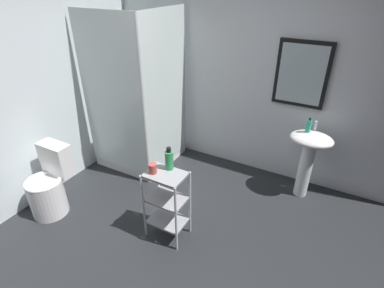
% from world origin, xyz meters
% --- Properties ---
extents(ground_plane, '(4.20, 4.20, 0.02)m').
position_xyz_m(ground_plane, '(0.00, 0.00, -0.01)').
color(ground_plane, '#242629').
extents(wall_back, '(4.20, 0.14, 2.50)m').
position_xyz_m(wall_back, '(0.01, 1.85, 1.25)').
color(wall_back, silver).
rests_on(wall_back, ground_plane).
extents(wall_left, '(0.10, 4.20, 2.50)m').
position_xyz_m(wall_left, '(-1.85, 0.00, 1.25)').
color(wall_left, silver).
rests_on(wall_left, ground_plane).
extents(shower_stall, '(0.92, 0.92, 2.00)m').
position_xyz_m(shower_stall, '(-1.20, 1.18, 0.46)').
color(shower_stall, white).
rests_on(shower_stall, ground_plane).
extents(pedestal_sink, '(0.46, 0.37, 0.81)m').
position_xyz_m(pedestal_sink, '(0.87, 1.52, 0.58)').
color(pedestal_sink, white).
rests_on(pedestal_sink, ground_plane).
extents(sink_faucet, '(0.03, 0.03, 0.10)m').
position_xyz_m(sink_faucet, '(0.87, 1.64, 0.86)').
color(sink_faucet, silver).
rests_on(sink_faucet, pedestal_sink).
extents(toilet, '(0.37, 0.49, 0.76)m').
position_xyz_m(toilet, '(-1.48, -0.08, 0.31)').
color(toilet, white).
rests_on(toilet, ground_plane).
extents(storage_cart, '(0.38, 0.28, 0.74)m').
position_xyz_m(storage_cart, '(-0.17, 0.22, 0.44)').
color(storage_cart, silver).
rests_on(storage_cart, ground_plane).
extents(hand_soap_bottle, '(0.05, 0.05, 0.16)m').
position_xyz_m(hand_soap_bottle, '(0.81, 1.54, 0.88)').
color(hand_soap_bottle, '#2DBC99').
rests_on(hand_soap_bottle, pedestal_sink).
extents(body_wash_bottle_green, '(0.08, 0.08, 0.23)m').
position_xyz_m(body_wash_bottle_green, '(-0.18, 0.31, 0.84)').
color(body_wash_bottle_green, '#309956').
rests_on(body_wash_bottle_green, storage_cart).
extents(rinse_cup, '(0.07, 0.07, 0.09)m').
position_xyz_m(rinse_cup, '(-0.28, 0.18, 0.79)').
color(rinse_cup, '#B24742').
rests_on(rinse_cup, storage_cart).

